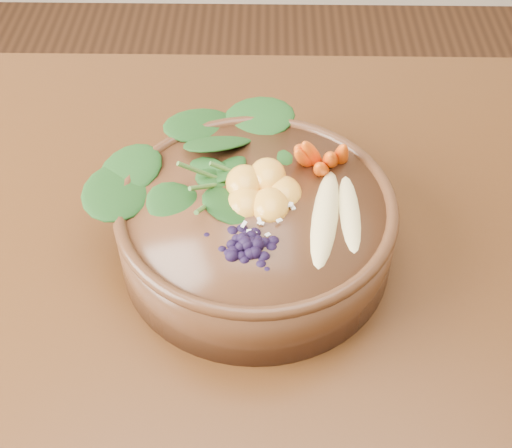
% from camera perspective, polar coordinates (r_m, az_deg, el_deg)
% --- Properties ---
extents(dining_table, '(1.60, 0.90, 0.75)m').
position_cam_1_polar(dining_table, '(0.92, 6.26, -7.04)').
color(dining_table, '#331C0C').
rests_on(dining_table, ground).
extents(stoneware_bowl, '(0.38, 0.38, 0.09)m').
position_cam_1_polar(stoneware_bowl, '(0.82, 0.00, -0.49)').
color(stoneware_bowl, '#502C16').
rests_on(stoneware_bowl, dining_table).
extents(kale_heap, '(0.24, 0.23, 0.05)m').
position_cam_1_polar(kale_heap, '(0.83, -2.19, 6.43)').
color(kale_heap, '#1C4418').
rests_on(kale_heap, stoneware_bowl).
extents(carrot_cluster, '(0.08, 0.08, 0.09)m').
position_cam_1_polar(carrot_cluster, '(0.82, 5.34, 7.17)').
color(carrot_cluster, '#DC4F0F').
rests_on(carrot_cluster, stoneware_bowl).
extents(banana_halves, '(0.07, 0.17, 0.03)m').
position_cam_1_polar(banana_halves, '(0.78, 6.62, 1.52)').
color(banana_halves, '#E0CC84').
rests_on(banana_halves, stoneware_bowl).
extents(mandarin_cluster, '(0.11, 0.12, 0.03)m').
position_cam_1_polar(mandarin_cluster, '(0.80, 0.50, 3.47)').
color(mandarin_cluster, gold).
rests_on(mandarin_cluster, stoneware_bowl).
extents(blueberry_pile, '(0.17, 0.14, 0.04)m').
position_cam_1_polar(blueberry_pile, '(0.73, -1.00, -0.62)').
color(blueberry_pile, black).
rests_on(blueberry_pile, stoneware_bowl).
extents(coconut_flakes, '(0.12, 0.10, 0.01)m').
position_cam_1_polar(coconut_flakes, '(0.78, -0.24, 0.76)').
color(coconut_flakes, white).
rests_on(coconut_flakes, stoneware_bowl).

